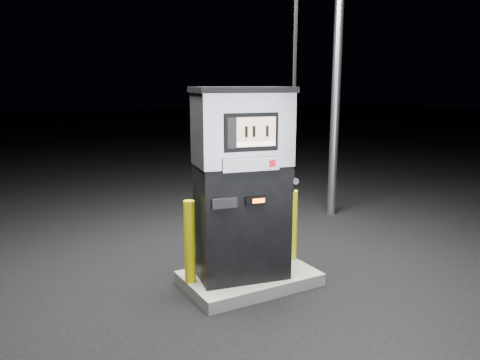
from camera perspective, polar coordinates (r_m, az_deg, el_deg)
ground at (r=5.97m, az=1.13°, el=-12.55°), size 80.00×80.00×0.00m
pump_island at (r=5.94m, az=1.13°, el=-11.89°), size 1.60×1.00×0.15m
fuel_dispenser at (r=5.48m, az=0.29°, el=-0.29°), size 1.30×0.86×4.70m
bollard_left at (r=5.52m, az=-6.14°, el=-7.50°), size 0.17×0.17×0.99m
bollard_right at (r=6.24m, az=6.39°, el=-5.47°), size 0.14×0.14×0.93m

